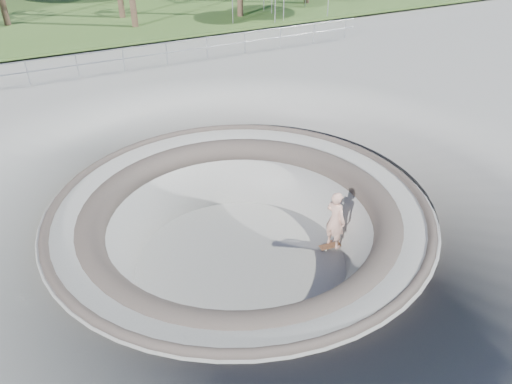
{
  "coord_description": "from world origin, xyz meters",
  "views": [
    {
      "loc": [
        -4.72,
        -10.18,
        7.42
      ],
      "look_at": [
        0.76,
        0.53,
        -0.1
      ],
      "focal_mm": 35.0,
      "sensor_mm": 36.0,
      "label": 1
    }
  ],
  "objects": [
    {
      "name": "skate_bowl",
      "position": [
        0.0,
        0.0,
        -1.83
      ],
      "size": [
        14.0,
        14.0,
        4.1
      ],
      "color": "gray",
      "rests_on": "ground"
    },
    {
      "name": "ground",
      "position": [
        0.0,
        0.0,
        0.0
      ],
      "size": [
        180.0,
        180.0,
        0.0
      ],
      "primitive_type": "plane",
      "color": "gray",
      "rests_on": "ground"
    },
    {
      "name": "skater",
      "position": [
        2.7,
        -0.72,
        -0.89
      ],
      "size": [
        0.58,
        0.75,
        1.84
      ],
      "primitive_type": "imported",
      "rotation": [
        0.0,
        0.0,
        1.8
      ],
      "color": "#D9A28C",
      "rests_on": "skateboard"
    },
    {
      "name": "skateboard",
      "position": [
        2.7,
        -0.72,
        -1.83
      ],
      "size": [
        0.86,
        0.33,
        0.09
      ],
      "color": "#9C693E",
      "rests_on": "ground"
    },
    {
      "name": "distant_hills",
      "position": [
        3.78,
        57.17,
        -7.02
      ],
      "size": [
        103.2,
        45.0,
        28.6
      ],
      "color": "olive",
      "rests_on": "ground"
    },
    {
      "name": "safety_railing",
      "position": [
        0.0,
        12.0,
        0.69
      ],
      "size": [
        25.0,
        0.06,
        1.03
      ],
      "color": "#95999D",
      "rests_on": "ground"
    }
  ]
}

